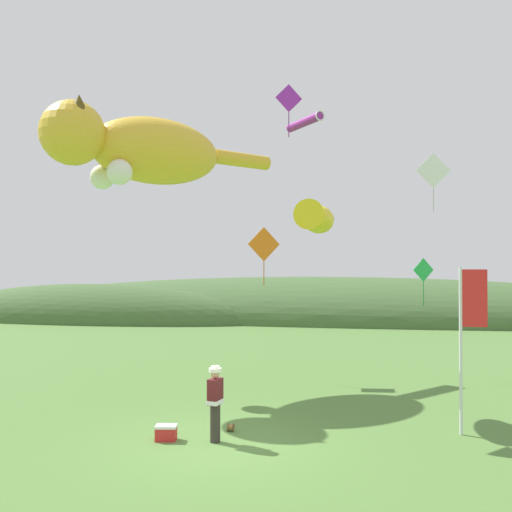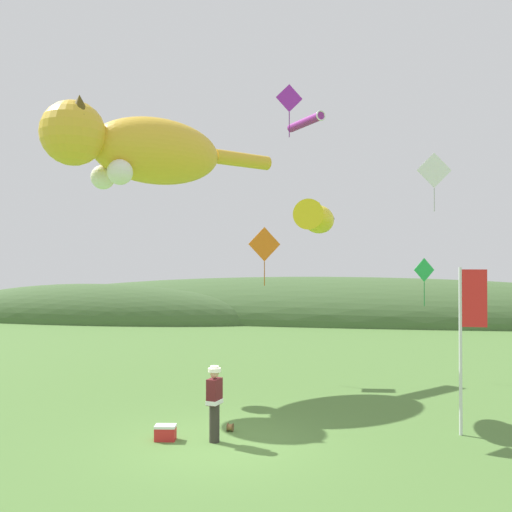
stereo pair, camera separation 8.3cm
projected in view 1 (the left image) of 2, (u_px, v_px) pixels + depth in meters
ground_plane at (222, 445)px, 13.08m from camera, size 120.00×120.00×0.00m
distant_hill_ridge at (284, 319)px, 42.76m from camera, size 58.93×14.36×6.34m
festival_attendant at (215, 401)px, 13.31m from camera, size 0.33×0.46×1.77m
kite_spool at (231, 427)px, 14.14m from camera, size 0.15×0.21×0.21m
picnic_cooler at (166, 433)px, 13.43m from camera, size 0.54×0.41×0.36m
festival_banner_pole at (467, 325)px, 13.87m from camera, size 0.66×0.08×4.08m
kite_giant_cat at (140, 149)px, 19.94m from camera, size 6.59×7.34×2.78m
kite_fish_windsock at (317, 218)px, 16.53m from camera, size 1.01×3.13×0.95m
kite_tube_streamer at (305, 122)px, 23.80m from camera, size 1.81×2.17×0.44m
kite_diamond_green at (423, 271)px, 21.11m from camera, size 0.77×0.46×1.79m
kite_diamond_orange at (264, 245)px, 21.14m from camera, size 1.08×0.71×2.18m
kite_diamond_violet at (289, 99)px, 20.33m from camera, size 0.91×0.45×1.90m
kite_diamond_white at (433, 171)px, 21.89m from camera, size 1.32×0.36×2.26m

